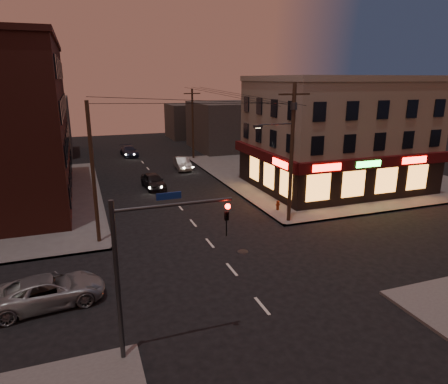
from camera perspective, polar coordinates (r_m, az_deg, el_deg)
name	(u,v)px	position (r m, az deg, el deg)	size (l,w,h in m)	color
ground	(232,270)	(22.93, 1.12, -11.01)	(120.00, 120.00, 0.00)	black
sidewalk_ne	(319,172)	(46.91, 13.40, 2.75)	(24.00, 28.00, 0.15)	#514F4C
pizza_building	(336,133)	(40.33, 15.72, 8.12)	(15.85, 12.85, 10.50)	gray
bg_building_ne_a	(228,126)	(61.34, 0.57, 9.43)	(10.00, 12.00, 7.00)	#3F3D3A
bg_building_nw	(35,127)	(61.66, -25.38, 8.43)	(9.00, 10.00, 8.00)	#3F3D3A
bg_building_ne_b	(191,121)	(74.04, -4.77, 10.10)	(8.00, 8.00, 6.00)	#3F3D3A
utility_pole_main	(290,146)	(28.95, 9.48, 6.49)	(4.20, 0.44, 10.00)	#382619
utility_pole_far	(193,124)	(53.32, -4.49, 9.66)	(0.26, 0.26, 9.00)	#382619
utility_pole_west	(93,174)	(26.21, -18.19, 2.46)	(0.24, 0.24, 9.00)	#382619
traffic_signal	(145,256)	(14.94, -11.23, -9.02)	(4.49, 0.32, 6.47)	#333538
suv_cross	(49,291)	(21.13, -23.72, -12.79)	(2.36, 5.11, 1.42)	gray
sedan_near	(153,181)	(39.63, -10.08, 1.56)	(1.76, 4.38, 1.49)	black
sedan_mid	(182,163)	(47.63, -5.97, 4.10)	(1.55, 4.45, 1.47)	gray
sedan_far	(129,151)	(57.20, -13.43, 5.69)	(1.94, 4.77, 1.38)	#181F31
fire_hydrant	(278,205)	(32.48, 7.69, -1.82)	(0.34, 0.34, 0.79)	maroon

